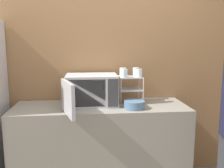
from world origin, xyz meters
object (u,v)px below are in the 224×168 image
Objects in this scene: dish_rack at (130,84)px; glass_front_left at (124,73)px; glass_back_right at (136,71)px; glass_back_left at (123,72)px; bowl at (134,105)px; microwave at (91,90)px; glass_front_right at (139,73)px.

glass_front_left is (-0.08, -0.08, 0.12)m from dish_rack.
glass_front_left is at bearing -135.17° from glass_back_right.
glass_back_left reaches higher than bowl.
dish_rack is 3.26× the size of glass_back_left.
glass_back_right is at bearing 44.83° from glass_front_left.
microwave is 9.05× the size of glass_back_left.
bowl is at bearing -69.02° from glass_front_left.
glass_front_left is (0.35, 0.00, 0.17)m from microwave.
microwave is 0.39m from glass_front_left.
bowl is at bearing -24.53° from microwave.
glass_back_right is (0.16, 0.16, 0.00)m from glass_front_left.
glass_front_left and glass_front_right have the same top height.
glass_back_left is at bearing 22.40° from microwave.
microwave is 9.05× the size of glass_front_left.
glass_front_left is 1.00× the size of glass_front_right.
dish_rack is 0.17m from glass_front_left.
microwave is 9.05× the size of glass_front_right.
dish_rack is 0.17m from glass_back_right.
glass_back_left is (0.01, 0.15, 0.00)m from glass_front_left.
glass_front_left and glass_back_left have the same top height.
glass_front_right is at bearing 67.86° from bowl.
microwave is 0.56m from glass_back_right.
glass_front_left is 1.00× the size of glass_back_right.
glass_front_right is at bearing -89.23° from glass_back_right.
glass_front_left reaches higher than microwave.
glass_front_left is 0.36m from bowl.
glass_front_right is (0.16, 0.00, 0.00)m from glass_front_left.
glass_front_left is 0.43× the size of bowl.
bowl is at bearing -91.04° from dish_rack.
dish_rack is 0.16m from glass_front_right.
glass_back_right is (0.51, 0.16, 0.17)m from microwave.
bowl is (-0.00, -0.27, -0.17)m from dish_rack.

